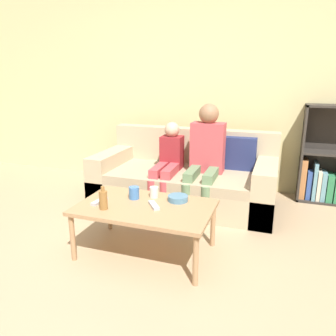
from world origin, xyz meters
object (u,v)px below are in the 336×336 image
(person_adult, at_px, (206,151))
(bottle, at_px, (103,200))
(tv_remote_0, at_px, (154,205))
(snack_bowl, at_px, (178,198))
(bookshelf, at_px, (333,168))
(coffee_table, at_px, (145,210))
(cup_far, at_px, (154,192))
(couch, at_px, (186,180))
(cup_near, at_px, (134,193))
(person_child, at_px, (168,161))
(tv_remote_1, at_px, (99,201))

(person_adult, bearing_deg, bottle, -112.17)
(tv_remote_0, distance_m, snack_bowl, 0.23)
(bookshelf, relative_size, bottle, 6.02)
(coffee_table, height_order, snack_bowl, snack_bowl)
(cup_far, bearing_deg, couch, 90.60)
(cup_far, relative_size, bottle, 0.50)
(person_adult, height_order, cup_near, person_adult)
(bookshelf, xyz_separation_m, bottle, (-1.82, -1.91, 0.09))
(couch, bearing_deg, snack_bowl, -77.59)
(couch, relative_size, person_child, 2.18)
(bookshelf, relative_size, person_child, 1.21)
(cup_near, relative_size, tv_remote_0, 0.62)
(tv_remote_0, relative_size, tv_remote_1, 0.94)
(couch, xyz_separation_m, snack_bowl, (0.22, -1.02, 0.17))
(tv_remote_1, bearing_deg, cup_far, 40.19)
(coffee_table, xyz_separation_m, snack_bowl, (0.21, 0.18, 0.06))
(couch, bearing_deg, coffee_table, -89.49)
(bookshelf, distance_m, snack_bowl, 2.06)
(coffee_table, relative_size, snack_bowl, 6.43)
(bottle, bearing_deg, person_adult, 68.48)
(person_child, bearing_deg, cup_near, -90.49)
(couch, height_order, coffee_table, couch)
(cup_far, distance_m, bottle, 0.45)
(cup_far, relative_size, snack_bowl, 0.55)
(cup_near, relative_size, cup_far, 1.12)
(bookshelf, xyz_separation_m, cup_near, (-1.69, -1.63, 0.06))
(tv_remote_1, relative_size, bottle, 0.96)
(cup_far, xyz_separation_m, snack_bowl, (0.21, -0.01, -0.02))
(person_adult, bearing_deg, tv_remote_0, -98.78)
(person_child, bearing_deg, person_adult, 4.64)
(person_child, relative_size, bottle, 4.97)
(snack_bowl, bearing_deg, tv_remote_0, -128.58)
(tv_remote_0, height_order, bottle, bottle)
(coffee_table, height_order, cup_near, cup_near)
(tv_remote_0, bearing_deg, coffee_table, 143.98)
(coffee_table, xyz_separation_m, tv_remote_1, (-0.37, -0.06, 0.05))
(tv_remote_1, bearing_deg, couch, 79.94)
(cup_far, height_order, bottle, bottle)
(person_child, bearing_deg, cup_far, -80.88)
(couch, distance_m, bookshelf, 1.66)
(cup_far, height_order, snack_bowl, cup_far)
(person_child, height_order, cup_far, person_child)
(bookshelf, distance_m, tv_remote_0, 2.28)
(couch, relative_size, snack_bowl, 11.95)
(cup_far, bearing_deg, tv_remote_1, -145.79)
(cup_near, bearing_deg, cup_far, 29.68)
(person_adult, xyz_separation_m, bottle, (-0.50, -1.27, -0.14))
(person_child, xyz_separation_m, snack_bowl, (0.39, -0.88, -0.07))
(tv_remote_0, xyz_separation_m, tv_remote_1, (-0.45, -0.06, 0.00))
(cup_near, bearing_deg, bottle, -114.56)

